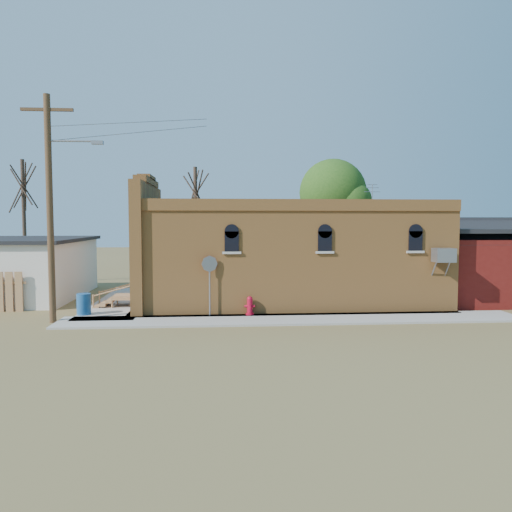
{
  "coord_description": "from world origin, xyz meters",
  "views": [
    {
      "loc": [
        -1.58,
        -19.13,
        4.06
      ],
      "look_at": [
        0.23,
        4.49,
        2.4
      ],
      "focal_mm": 35.0,
      "sensor_mm": 36.0,
      "label": 1
    }
  ],
  "objects": [
    {
      "name": "ground",
      "position": [
        0.0,
        0.0,
        0.0
      ],
      "size": [
        120.0,
        120.0,
        0.0
      ],
      "primitive_type": "plane",
      "color": "brown",
      "rests_on": "ground"
    },
    {
      "name": "sidewalk_west",
      "position": [
        -6.3,
        6.0,
        0.04
      ],
      "size": [
        2.6,
        10.0,
        0.08
      ],
      "primitive_type": "cube",
      "color": "#9E9991",
      "rests_on": "ground"
    },
    {
      "name": "red_shed",
      "position": [
        11.5,
        5.5,
        2.27
      ],
      "size": [
        5.4,
        6.4,
        4.3
      ],
      "color": "#57120E",
      "rests_on": "ground"
    },
    {
      "name": "brick_bar",
      "position": [
        1.64,
        5.49,
        2.34
      ],
      "size": [
        16.4,
        7.97,
        6.3
      ],
      "color": "#C97F3D",
      "rests_on": "ground"
    },
    {
      "name": "sidewalk_south",
      "position": [
        1.5,
        0.9,
        0.04
      ],
      "size": [
        19.0,
        2.2,
        0.08
      ],
      "primitive_type": "cube",
      "color": "#9E9991",
      "rests_on": "ground"
    },
    {
      "name": "trash_barrel",
      "position": [
        -7.3,
        2.41,
        0.53
      ],
      "size": [
        0.59,
        0.59,
        0.9
      ],
      "primitive_type": "cylinder",
      "rotation": [
        0.0,
        0.0,
        0.01
      ],
      "color": "#1B4F88",
      "rests_on": "sidewalk_west"
    },
    {
      "name": "tree_bare_near",
      "position": [
        -3.0,
        13.0,
        5.96
      ],
      "size": [
        2.8,
        2.8,
        7.65
      ],
      "color": "#463228",
      "rests_on": "ground"
    },
    {
      "name": "fire_hydrant",
      "position": [
        -0.24,
        1.8,
        0.47
      ],
      "size": [
        0.46,
        0.45,
        0.8
      ],
      "rotation": [
        0.0,
        0.0,
        -0.32
      ],
      "color": "#A40921",
      "rests_on": "sidewalk_south"
    },
    {
      "name": "utility_pole",
      "position": [
        -8.14,
        1.2,
        4.77
      ],
      "size": [
        3.12,
        0.26,
        9.0
      ],
      "color": "#47341C",
      "rests_on": "ground"
    },
    {
      "name": "stop_sign",
      "position": [
        -1.94,
        1.8,
        2.03
      ],
      "size": [
        0.67,
        0.28,
        2.54
      ],
      "rotation": [
        0.0,
        0.0,
        -0.09
      ],
      "color": "gray",
      "rests_on": "sidewalk_south"
    },
    {
      "name": "tree_leafy",
      "position": [
        6.0,
        13.5,
        5.93
      ],
      "size": [
        4.4,
        4.4,
        8.15
      ],
      "color": "#463228",
      "rests_on": "ground"
    },
    {
      "name": "tree_bare_far",
      "position": [
        -14.0,
        14.0,
        6.36
      ],
      "size": [
        2.8,
        2.8,
        8.16
      ],
      "color": "#463228",
      "rests_on": "ground"
    }
  ]
}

